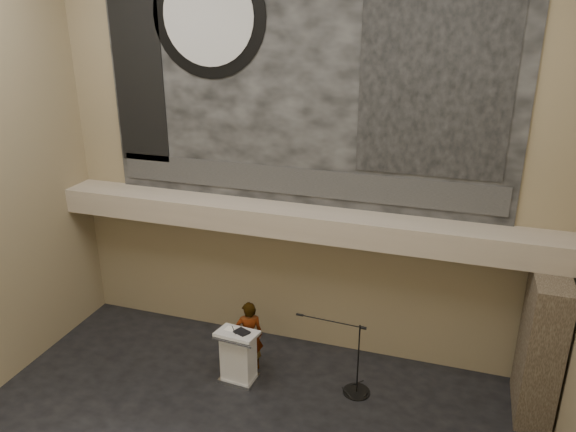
% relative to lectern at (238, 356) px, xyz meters
% --- Properties ---
extents(wall_back, '(10.00, 0.02, 8.50)m').
position_rel_lectern_xyz_m(wall_back, '(0.71, 1.72, 3.70)').
color(wall_back, '#8E7C5A').
rests_on(wall_back, floor).
extents(soffit, '(10.00, 0.80, 0.50)m').
position_rel_lectern_xyz_m(soffit, '(0.71, 1.32, 2.40)').
color(soffit, tan).
rests_on(soffit, wall_back).
extents(sprinkler_left, '(0.04, 0.04, 0.06)m').
position_rel_lectern_xyz_m(sprinkler_left, '(-0.89, 1.27, 2.12)').
color(sprinkler_left, '#B2893D').
rests_on(sprinkler_left, soffit).
extents(sprinkler_right, '(0.04, 0.04, 0.06)m').
position_rel_lectern_xyz_m(sprinkler_right, '(2.61, 1.27, 2.12)').
color(sprinkler_right, '#B2893D').
rests_on(sprinkler_right, soffit).
extents(banner, '(8.00, 0.05, 5.00)m').
position_rel_lectern_xyz_m(banner, '(0.71, 1.69, 5.15)').
color(banner, black).
rests_on(banner, wall_back).
extents(banner_text_strip, '(7.76, 0.02, 0.55)m').
position_rel_lectern_xyz_m(banner_text_strip, '(0.71, 1.65, 3.10)').
color(banner_text_strip, '#2D2D2D').
rests_on(banner_text_strip, banner).
extents(banner_clock_rim, '(2.30, 0.02, 2.30)m').
position_rel_lectern_xyz_m(banner_clock_rim, '(-1.09, 1.65, 6.15)').
color(banner_clock_rim, black).
rests_on(banner_clock_rim, banner).
extents(banner_clock_face, '(1.84, 0.02, 1.84)m').
position_rel_lectern_xyz_m(banner_clock_face, '(-1.09, 1.63, 6.15)').
color(banner_clock_face, silver).
rests_on(banner_clock_face, banner).
extents(banner_building_print, '(2.60, 0.02, 3.60)m').
position_rel_lectern_xyz_m(banner_building_print, '(3.11, 1.65, 5.25)').
color(banner_building_print, black).
rests_on(banner_building_print, banner).
extents(banner_brick_print, '(1.10, 0.02, 3.20)m').
position_rel_lectern_xyz_m(banner_brick_print, '(-2.69, 1.65, 4.85)').
color(banner_brick_print, black).
rests_on(banner_brick_print, banner).
extents(stone_pier, '(0.60, 1.40, 2.70)m').
position_rel_lectern_xyz_m(stone_pier, '(5.36, 0.87, 0.80)').
color(stone_pier, '#3D3125').
rests_on(stone_pier, floor).
extents(lectern, '(0.80, 0.60, 1.14)m').
position_rel_lectern_xyz_m(lectern, '(0.00, 0.00, 0.00)').
color(lectern, silver).
rests_on(lectern, floor).
extents(binder, '(0.33, 0.30, 0.04)m').
position_rel_lectern_xyz_m(binder, '(0.10, -0.01, 0.56)').
color(binder, black).
rests_on(binder, lectern).
extents(papers, '(0.22, 0.28, 0.00)m').
position_rel_lectern_xyz_m(papers, '(-0.18, 0.00, 0.55)').
color(papers, white).
rests_on(papers, lectern).
extents(speaker_person, '(0.65, 0.55, 1.50)m').
position_rel_lectern_xyz_m(speaker_person, '(0.06, 0.43, 0.20)').
color(speaker_person, silver).
rests_on(speaker_person, floor).
extents(mic_stand, '(1.49, 0.52, 1.48)m').
position_rel_lectern_xyz_m(mic_stand, '(2.23, 0.34, -0.33)').
color(mic_stand, black).
rests_on(mic_stand, floor).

